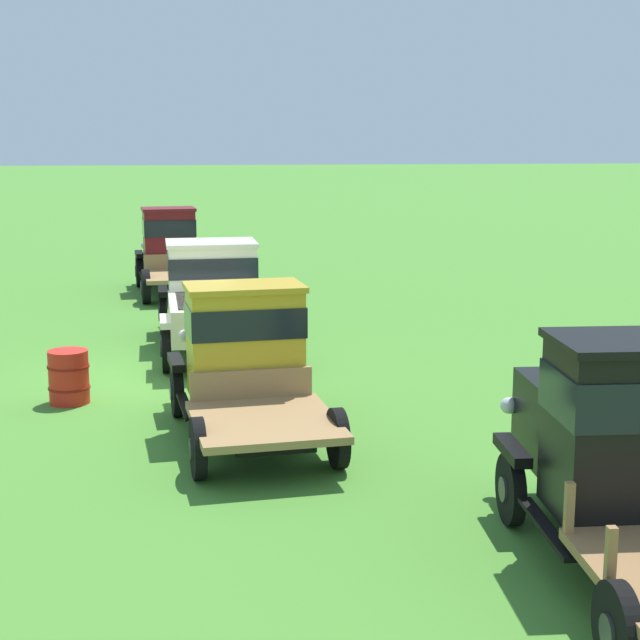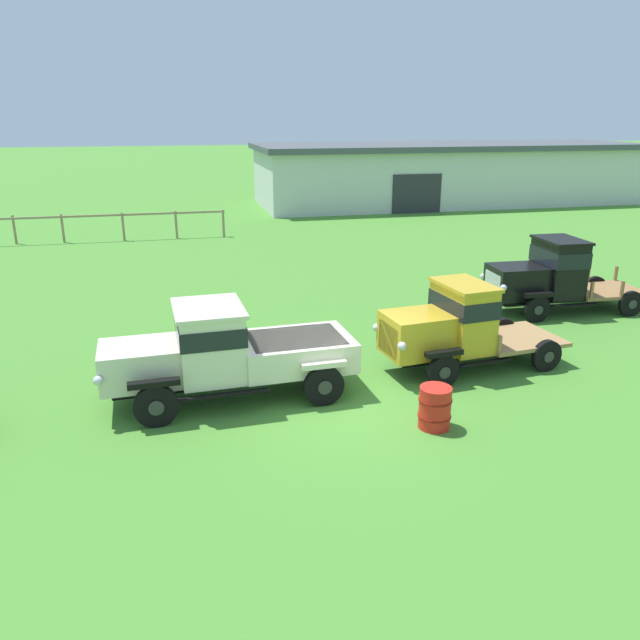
{
  "view_description": "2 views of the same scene",
  "coord_description": "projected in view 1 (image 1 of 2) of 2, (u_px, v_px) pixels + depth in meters",
  "views": [
    {
      "loc": [
        16.9,
        0.72,
        4.23
      ],
      "look_at": [
        0.08,
        2.78,
        1.0
      ],
      "focal_mm": 55.0,
      "sensor_mm": 36.0,
      "label": 1
    },
    {
      "loc": [
        -3.37,
        -11.7,
        5.92
      ],
      "look_at": [
        0.08,
        2.78,
        1.0
      ],
      "focal_mm": 35.0,
      "sensor_mm": 36.0,
      "label": 2
    }
  ],
  "objects": [
    {
      "name": "ground_plane",
      "position": [
        162.0,
        379.0,
        17.19
      ],
      "size": [
        240.0,
        240.0,
        0.0
      ],
      "primitive_type": "plane",
      "color": "#47842D"
    },
    {
      "name": "vintage_truck_foreground_near",
      "position": [
        169.0,
        249.0,
        26.63
      ],
      "size": [
        4.6,
        2.14,
        2.27
      ],
      "color": "black",
      "rests_on": "ground"
    },
    {
      "name": "vintage_truck_second_in_line",
      "position": [
        213.0,
        294.0,
        19.47
      ],
      "size": [
        5.52,
        2.36,
        2.11
      ],
      "color": "black",
      "rests_on": "ground"
    },
    {
      "name": "vintage_truck_midrow_center",
      "position": [
        243.0,
        353.0,
        14.19
      ],
      "size": [
        4.78,
        2.37,
        2.15
      ],
      "color": "black",
      "rests_on": "ground"
    },
    {
      "name": "vintage_truck_far_side",
      "position": [
        627.0,
        443.0,
        9.81
      ],
      "size": [
        5.13,
        2.23,
        2.31
      ],
      "color": "black",
      "rests_on": "ground"
    },
    {
      "name": "oil_drum_beside_row",
      "position": [
        69.0,
        377.0,
        15.56
      ],
      "size": [
        0.66,
        0.66,
        0.86
      ],
      "color": "red",
      "rests_on": "ground"
    }
  ]
}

